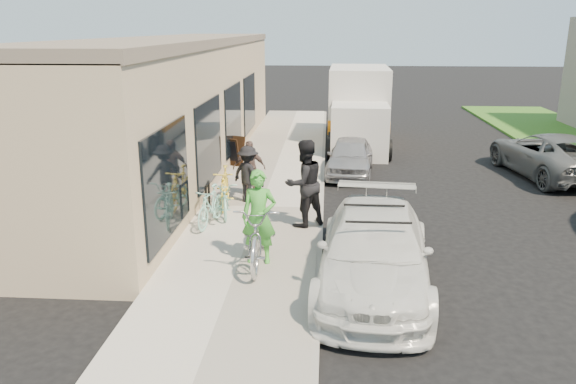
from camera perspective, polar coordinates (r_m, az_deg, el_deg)
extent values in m
plane|color=black|center=(11.47, 5.44, -6.98)|extent=(120.00, 120.00, 0.00)
cube|color=#B7B1A4|center=(14.34, -2.82, -1.74)|extent=(3.00, 34.00, 0.15)
cube|color=gray|center=(14.25, 3.38, -1.92)|extent=(0.12, 34.00, 0.13)
cube|color=#CAB08C|center=(19.33, -10.85, 8.58)|extent=(3.50, 20.00, 4.00)
cube|color=#716455|center=(19.17, -11.20, 14.80)|extent=(3.60, 20.00, 0.25)
cube|color=black|center=(11.37, -12.14, 1.06)|extent=(0.06, 3.00, 2.20)
cube|color=black|center=(15.15, -8.05, 5.06)|extent=(0.06, 3.00, 2.20)
cube|color=black|center=(19.02, -5.58, 7.45)|extent=(0.06, 3.00, 2.20)
cube|color=black|center=(22.93, -3.93, 9.01)|extent=(0.06, 3.00, 2.20)
cylinder|color=black|center=(13.36, -8.30, -1.16)|extent=(0.06, 0.06, 0.79)
cylinder|color=black|center=(13.86, -8.02, -0.49)|extent=(0.06, 0.06, 0.79)
cylinder|color=black|center=(13.50, -8.23, 0.79)|extent=(0.10, 0.53, 0.06)
cube|color=black|center=(18.40, -5.80, 4.04)|extent=(0.61, 0.43, 0.93)
cube|color=black|center=(18.68, -5.25, 4.25)|extent=(0.61, 0.43, 0.93)
cube|color=black|center=(18.36, -5.86, 4.17)|extent=(0.48, 0.32, 0.67)
imported|color=silver|center=(10.19, 8.75, -5.94)|extent=(2.38, 4.96, 1.39)
cylinder|color=black|center=(9.45, 9.18, -3.12)|extent=(1.10, 0.04, 0.04)
cylinder|color=black|center=(10.33, 8.75, -1.40)|extent=(1.10, 0.04, 0.04)
imported|color=#99999E|center=(17.96, 6.33, 3.61)|extent=(1.74, 3.59, 1.18)
cube|color=beige|center=(20.38, 7.27, 6.14)|extent=(2.06, 2.06, 1.90)
cube|color=black|center=(20.31, 7.31, 7.25)|extent=(1.85, 0.12, 0.90)
cube|color=beige|center=(23.25, 7.16, 8.91)|extent=(2.43, 4.28, 2.90)
cube|color=orange|center=(23.35, 7.11, 7.33)|extent=(2.45, 4.30, 0.55)
cylinder|color=black|center=(19.99, 4.36, 4.42)|extent=(0.27, 0.81, 0.80)
cylinder|color=black|center=(20.04, 10.11, 4.24)|extent=(0.27, 0.81, 0.80)
cylinder|color=black|center=(21.07, 4.44, 5.03)|extent=(0.27, 0.81, 0.80)
cylinder|color=black|center=(21.12, 9.90, 4.87)|extent=(0.27, 0.81, 0.80)
cylinder|color=black|center=(24.81, 4.68, 6.76)|extent=(0.27, 0.81, 0.80)
cylinder|color=black|center=(24.85, 9.33, 6.61)|extent=(0.27, 0.81, 0.80)
imported|color=#525557|center=(19.48, 25.07, 3.45)|extent=(2.98, 5.23, 1.38)
imported|color=#B9B9BB|center=(10.81, -2.86, -4.00)|extent=(0.87, 2.39, 1.25)
imported|color=green|center=(10.71, -2.97, -2.55)|extent=(0.67, 0.44, 1.83)
imported|color=black|center=(12.68, 1.65, 0.89)|extent=(1.23, 1.19, 2.00)
imported|color=#95DFCB|center=(12.96, -7.86, -1.41)|extent=(0.69, 1.57, 0.91)
imported|color=#95DFCB|center=(13.68, -6.49, -0.50)|extent=(0.94, 1.74, 0.87)
imported|color=yellow|center=(14.22, -6.44, 0.46)|extent=(0.62, 1.72, 1.01)
imported|color=black|center=(14.53, -4.07, 1.82)|extent=(1.10, 0.99, 1.48)
imported|color=brown|center=(15.11, -3.97, 2.43)|extent=(0.93, 0.54, 1.50)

